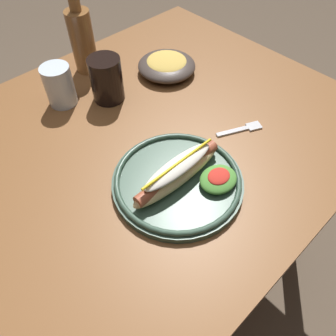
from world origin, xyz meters
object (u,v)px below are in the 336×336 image
at_px(fork, 243,129).
at_px(glass_bottle, 82,39).
at_px(water_cup, 59,86).
at_px(hot_dog_plate, 180,179).
at_px(side_bowl, 167,65).
at_px(soda_cup, 107,79).

relative_size(fork, glass_bottle, 0.48).
bearing_deg(water_cup, hot_dog_plate, -85.78).
relative_size(hot_dog_plate, fork, 2.42).
height_order(glass_bottle, side_bowl, glass_bottle).
bearing_deg(water_cup, side_bowl, -16.73).
relative_size(soda_cup, water_cup, 1.11).
bearing_deg(fork, glass_bottle, 129.56).
xyz_separation_m(hot_dog_plate, side_bowl, (0.27, 0.33, 0.00)).
distance_m(water_cup, side_bowl, 0.31).
xyz_separation_m(fork, water_cup, (-0.27, 0.40, 0.05)).
height_order(fork, glass_bottle, glass_bottle).
xyz_separation_m(glass_bottle, side_bowl, (0.16, -0.18, -0.07)).
bearing_deg(hot_dog_plate, side_bowl, 50.51).
relative_size(hot_dog_plate, glass_bottle, 1.15).
relative_size(hot_dog_plate, soda_cup, 2.37).
bearing_deg(water_cup, glass_bottle, 31.75).
bearing_deg(glass_bottle, fork, -75.22).
xyz_separation_m(fork, side_bowl, (0.03, 0.31, 0.02)).
distance_m(hot_dog_plate, water_cup, 0.42).
height_order(soda_cup, water_cup, soda_cup).
bearing_deg(side_bowl, soda_cup, 174.23).
bearing_deg(glass_bottle, side_bowl, -47.48).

